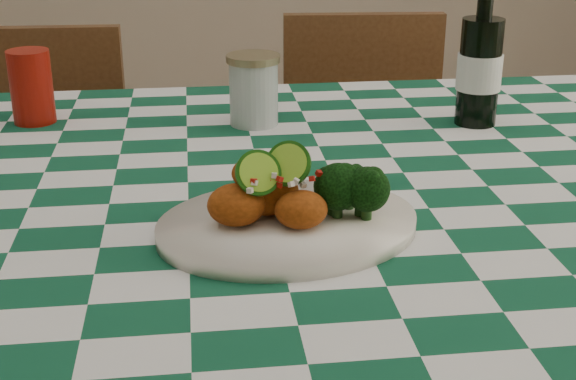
{
  "coord_description": "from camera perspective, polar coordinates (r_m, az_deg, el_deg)",
  "views": [
    {
      "loc": [
        -0.09,
        -1.05,
        1.2
      ],
      "look_at": [
        0.02,
        -0.18,
        0.84
      ],
      "focal_mm": 50.0,
      "sensor_mm": 36.0,
      "label": 1
    }
  ],
  "objects": [
    {
      "name": "wooden_chair_left",
      "position": [
        1.95,
        -17.16,
        -2.29
      ],
      "size": [
        0.4,
        0.42,
        0.85
      ],
      "primitive_type": null,
      "rotation": [
        0.0,
        0.0,
        -0.04
      ],
      "color": "#472814",
      "rests_on": "ground"
    },
    {
      "name": "beer_bottle",
      "position": [
        1.38,
        13.56,
        9.55
      ],
      "size": [
        0.09,
        0.09,
        0.25
      ],
      "primitive_type": null,
      "rotation": [
        0.0,
        0.0,
        -0.25
      ],
      "color": "black",
      "rests_on": "dining_table"
    },
    {
      "name": "red_tumbler",
      "position": [
        1.43,
        -17.78,
        7.01
      ],
      "size": [
        0.08,
        0.08,
        0.12
      ],
      "primitive_type": "cylinder",
      "rotation": [
        0.0,
        0.0,
        -0.09
      ],
      "color": "maroon",
      "rests_on": "dining_table"
    },
    {
      "name": "wooden_chair_right",
      "position": [
        1.95,
        5.72,
        -1.15
      ],
      "size": [
        0.42,
        0.44,
        0.86
      ],
      "primitive_type": null,
      "rotation": [
        0.0,
        0.0,
        -0.08
      ],
      "color": "#472814",
      "rests_on": "ground"
    },
    {
      "name": "broccoli_side",
      "position": [
        0.97,
        4.24,
        0.18
      ],
      "size": [
        0.08,
        0.08,
        0.06
      ],
      "primitive_type": null,
      "color": "black",
      "rests_on": "plate"
    },
    {
      "name": "plate",
      "position": [
        0.96,
        -0.0,
        -2.54
      ],
      "size": [
        0.36,
        0.31,
        0.02
      ],
      "primitive_type": null,
      "rotation": [
        0.0,
        0.0,
        0.21
      ],
      "color": "white",
      "rests_on": "dining_table"
    },
    {
      "name": "fried_chicken_pile",
      "position": [
        0.94,
        -0.84,
        0.22
      ],
      "size": [
        0.13,
        0.1,
        0.08
      ],
      "primitive_type": null,
      "color": "#AA4610",
      "rests_on": "plate"
    },
    {
      "name": "mason_jar",
      "position": [
        1.36,
        -2.46,
        7.13
      ],
      "size": [
        0.09,
        0.09,
        0.12
      ],
      "primitive_type": null,
      "rotation": [
        0.0,
        0.0,
        -0.01
      ],
      "color": "#B2BCBA",
      "rests_on": "dining_table"
    },
    {
      "name": "ketchup_bottle",
      "position": [
        1.35,
        -2.79,
        6.99
      ],
      "size": [
        0.06,
        0.06,
        0.12
      ],
      "primitive_type": null,
      "rotation": [
        0.0,
        0.0,
        0.13
      ],
      "color": "#6A1005",
      "rests_on": "dining_table"
    }
  ]
}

